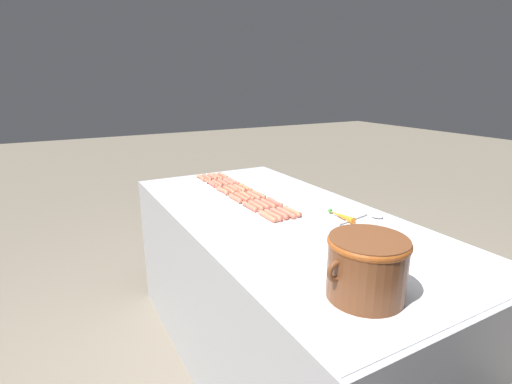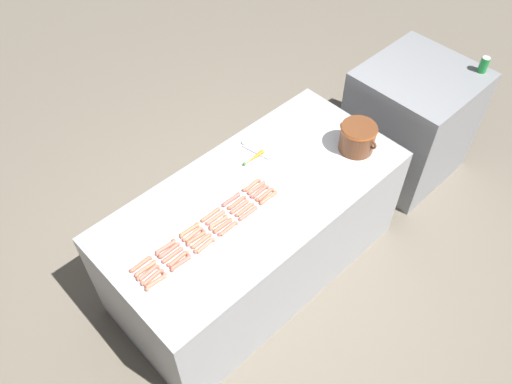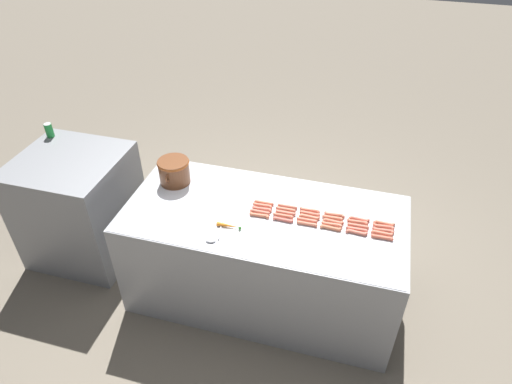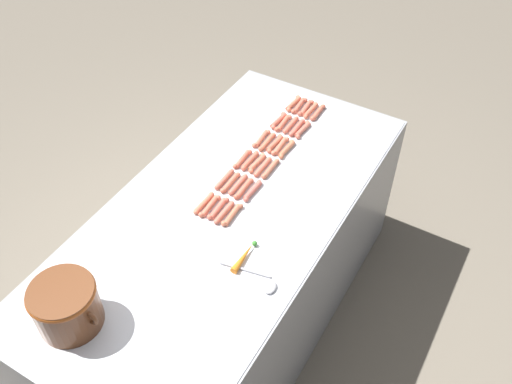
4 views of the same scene
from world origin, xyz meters
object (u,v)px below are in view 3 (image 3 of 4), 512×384
hot_dog_9 (307,220)px  hot_dog_21 (310,214)px  hot_dog_5 (259,215)px  hot_dog_26 (335,215)px  hot_dog_16 (286,213)px  hot_dog_19 (358,222)px  hot_dog_14 (333,222)px  hot_dog_12 (383,230)px  hot_dog_13 (358,226)px  hot_dog_15 (309,217)px  hot_dog_6 (382,233)px  hot_dog_8 (332,224)px  hot_dog_18 (384,227)px  hot_dog_25 (359,219)px  serving_spoon (214,236)px  bean_pot (174,170)px  hot_dog_20 (333,218)px  hot_dog_2 (331,228)px  hot_dog_3 (307,224)px  hot_dog_7 (357,229)px  hot_dog_29 (264,203)px  hot_dog_11 (260,212)px  hot_dog_23 (263,205)px  hot_dog_1 (356,232)px  hot_dog_24 (384,223)px  back_cabinet (80,206)px  hot_dog_0 (382,237)px  hot_dog_27 (310,210)px  hot_dog_17 (262,209)px  hot_dog_4 (283,220)px  hot_dog_28 (287,206)px  carrot (229,226)px  hot_dog_22 (286,209)px  hot_dog_10 (283,216)px  soda_can (49,130)px

hot_dog_9 → hot_dog_21: 0.08m
hot_dog_5 → hot_dog_26: (0.15, -0.52, 0.00)m
hot_dog_16 → hot_dog_19: bearing=-85.7°
hot_dog_14 → hot_dog_19: size_ratio=1.00×
hot_dog_12 → hot_dog_21: (0.04, 0.52, 0.00)m
hot_dog_13 → hot_dog_15: bearing=89.4°
hot_dog_6 → hot_dog_13: (0.03, 0.17, 0.00)m
hot_dog_8 → hot_dog_13: size_ratio=1.00×
hot_dog_18 → hot_dog_25: (0.03, 0.17, 0.00)m
serving_spoon → bean_pot: bearing=44.3°
hot_dog_9 → hot_dog_20: 0.19m
hot_dog_2 → hot_dog_8: size_ratio=1.00×
hot_dog_3 → hot_dog_18: (0.11, -0.52, 0.00)m
hot_dog_7 → hot_dog_14: bearing=77.4°
hot_dog_12 → hot_dog_29: bearing=85.1°
hot_dog_11 → hot_dog_23: size_ratio=1.00×
hot_dog_6 → hot_dog_23: 0.88m
hot_dog_1 → hot_dog_8: bearing=77.8°
hot_dog_24 → hot_dog_14: bearing=102.4°
hot_dog_11 → hot_dog_9: bearing=-89.7°
hot_dog_20 → serving_spoon: bearing=118.1°
back_cabinet → hot_dog_12: (-0.07, -2.55, 0.40)m
hot_dog_8 → hot_dog_0: bearing=-96.8°
hot_dog_16 → hot_dog_21: size_ratio=1.00×
hot_dog_25 → hot_dog_27: size_ratio=1.00×
hot_dog_12 → hot_dog_21: 0.53m
hot_dog_5 → hot_dog_17: size_ratio=1.00×
hot_dog_4 → hot_dog_18: size_ratio=1.00×
hot_dog_1 → hot_dog_15: 0.35m
hot_dog_25 → hot_dog_9: bearing=107.1°
hot_dog_19 → hot_dog_28: 0.52m
hot_dog_8 → hot_dog_20: (0.07, 0.00, 0.00)m
hot_dog_20 → hot_dog_23: bearing=89.8°
bean_pot → hot_dog_9: bearing=-100.2°
carrot → hot_dog_24: bearing=-73.0°
hot_dog_1 → hot_dog_22: 0.54m
hot_dog_2 → hot_dog_9: bearing=77.8°
hot_dog_10 → hot_dog_13: bearing=-86.4°
hot_dog_9 → hot_dog_10: bearing=89.4°
serving_spoon → hot_dog_1: bearing=-72.6°
hot_dog_4 → hot_dog_11: bearing=77.8°
hot_dog_17 → hot_dog_8: bearing=-93.7°
hot_dog_9 → soda_can: soda_can is taller
hot_dog_22 → hot_dog_28: (0.04, -0.00, 0.00)m
hot_dog_10 → hot_dog_20: 0.36m
hot_dog_2 → hot_dog_10: bearing=83.5°
hot_dog_0 → hot_dog_10: same height
hot_dog_16 → soda_can: 2.23m
back_cabinet → hot_dog_10: 1.89m
hot_dog_18 → hot_dog_26: 0.35m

